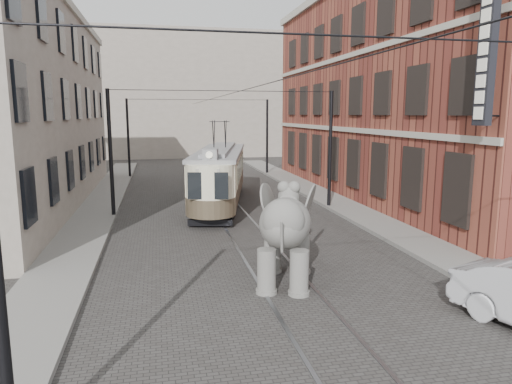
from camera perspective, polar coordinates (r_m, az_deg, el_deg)
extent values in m
plane|color=#3A3836|center=(17.48, -0.12, -6.55)|extent=(120.00, 120.00, 0.00)
cube|color=slate|center=(19.55, 17.43, -5.03)|extent=(2.00, 60.00, 0.15)
cube|color=slate|center=(17.38, -21.76, -7.09)|extent=(2.00, 60.00, 0.15)
cube|color=maroon|center=(29.28, 17.97, 11.36)|extent=(8.00, 26.00, 12.00)
cube|color=gray|center=(27.49, -28.28, 8.75)|extent=(7.00, 24.00, 10.00)
cube|color=gray|center=(56.58, -8.66, 11.64)|extent=(28.00, 10.00, 14.00)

